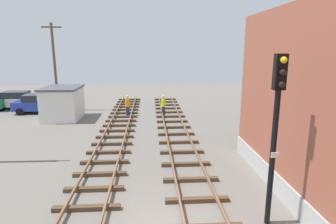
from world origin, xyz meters
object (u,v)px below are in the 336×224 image
Objects in this scene: utility_pole_far at (55,66)px; parked_car_white at (16,100)px; signal_mast at (276,123)px; control_hut at (63,103)px; track_worker_foreground at (163,106)px; parked_car_blue at (38,104)px; track_worker_distant at (128,106)px.

parked_car_white is at bearing 166.14° from utility_pole_far.
control_hut is (-11.38, 15.54, -2.18)m from signal_mast.
utility_pole_far reaches higher than parked_car_white.
control_hut reaches higher than track_worker_foreground.
signal_mast is 3.06× the size of track_worker_foreground.
signal_mast reaches higher than parked_car_blue.
parked_car_white is at bearing 144.09° from parked_car_blue.
signal_mast is 0.69× the size of utility_pole_far.
parked_car_white is at bearing 130.79° from signal_mast.
signal_mast reaches higher than track_worker_foreground.
track_worker_foreground is (10.14, -2.95, -3.38)m from utility_pole_far.
signal_mast reaches higher than control_hut.
parked_car_white is (-2.89, 2.10, 0.00)m from parked_car_blue.
control_hut is 3.95m from parked_car_blue.
parked_car_blue is at bearing -35.91° from parked_car_white.
parked_car_blue is at bearing 170.53° from track_worker_foreground.
control_hut is at bearing 126.21° from signal_mast.
control_hut is 0.90× the size of parked_car_blue.
track_worker_distant is (-3.19, 0.24, 0.00)m from track_worker_foreground.
parked_car_blue is at bearing 141.32° from control_hut.
signal_mast is 1.50× the size of control_hut.
track_worker_foreground is at bearing -16.22° from utility_pole_far.
utility_pole_far is at bearing 124.21° from signal_mast.
utility_pole_far is (-12.92, 19.00, 0.74)m from signal_mast.
track_worker_foreground reaches higher than parked_car_white.
control_hut is 5.48m from track_worker_distant.
track_worker_foreground is (14.56, -4.04, 0.03)m from parked_car_white.
signal_mast reaches higher than parked_car_white.
parked_car_white is 15.11m from track_worker_foreground.
control_hut is at bearing -37.36° from parked_car_white.
track_worker_foreground is at bearing 3.37° from control_hut.
control_hut is at bearing -172.17° from track_worker_distant.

